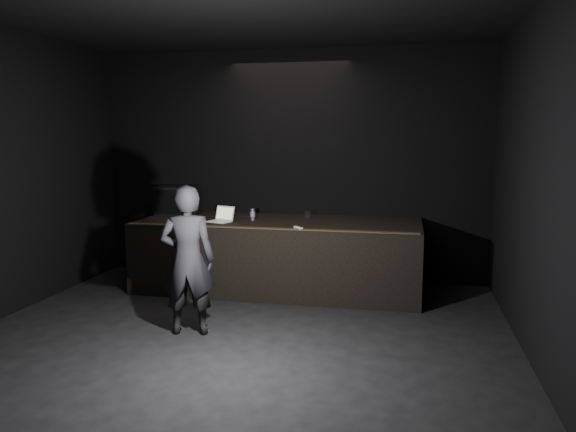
# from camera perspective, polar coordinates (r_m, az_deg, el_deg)

# --- Properties ---
(ground) EXTENTS (7.00, 7.00, 0.00)m
(ground) POSITION_cam_1_polar(r_m,az_deg,el_deg) (5.73, -7.23, -14.49)
(ground) COLOR black
(ground) RESTS_ON ground
(room_walls) EXTENTS (6.10, 7.10, 3.52)m
(room_walls) POSITION_cam_1_polar(r_m,az_deg,el_deg) (5.30, -7.62, 6.17)
(room_walls) COLOR black
(room_walls) RESTS_ON ground
(stage_riser) EXTENTS (4.00, 1.50, 1.00)m
(stage_riser) POSITION_cam_1_polar(r_m,az_deg,el_deg) (8.10, -0.93, -3.98)
(stage_riser) COLOR black
(stage_riser) RESTS_ON ground
(riser_lip) EXTENTS (3.92, 0.10, 0.01)m
(riser_lip) POSITION_cam_1_polar(r_m,az_deg,el_deg) (7.32, -2.18, -1.25)
(riser_lip) COLOR brown
(riser_lip) RESTS_ON stage_riser
(stage_monitor) EXTENTS (0.70, 0.55, 0.43)m
(stage_monitor) POSITION_cam_1_polar(r_m,az_deg,el_deg) (8.81, -11.09, 1.56)
(stage_monitor) COLOR black
(stage_monitor) RESTS_ON stage_riser
(cable) EXTENTS (0.99, 0.16, 0.02)m
(cable) POSITION_cam_1_polar(r_m,az_deg,el_deg) (8.37, -6.45, -0.09)
(cable) COLOR black
(cable) RESTS_ON stage_riser
(laptop) EXTENTS (0.38, 0.36, 0.21)m
(laptop) POSITION_cam_1_polar(r_m,az_deg,el_deg) (7.98, -6.75, -0.17)
(laptop) COLOR silver
(laptop) RESTS_ON stage_riser
(beer_can) EXTENTS (0.07, 0.07, 0.17)m
(beer_can) POSITION_cam_1_polar(r_m,az_deg,el_deg) (8.04, -3.61, 0.16)
(beer_can) COLOR silver
(beer_can) RESTS_ON stage_riser
(plastic_cup) EXTENTS (0.09, 0.09, 0.11)m
(plastic_cup) POSITION_cam_1_polar(r_m,az_deg,el_deg) (8.19, 2.00, 0.10)
(plastic_cup) COLOR white
(plastic_cup) RESTS_ON stage_riser
(wii_remote) EXTENTS (0.14, 0.15, 0.03)m
(wii_remote) POSITION_cam_1_polar(r_m,az_deg,el_deg) (7.29, 1.05, -1.21)
(wii_remote) COLOR silver
(wii_remote) RESTS_ON stage_riser
(person) EXTENTS (0.69, 0.53, 1.67)m
(person) POSITION_cam_1_polar(r_m,az_deg,el_deg) (6.32, -10.18, -4.43)
(person) COLOR black
(person) RESTS_ON ground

